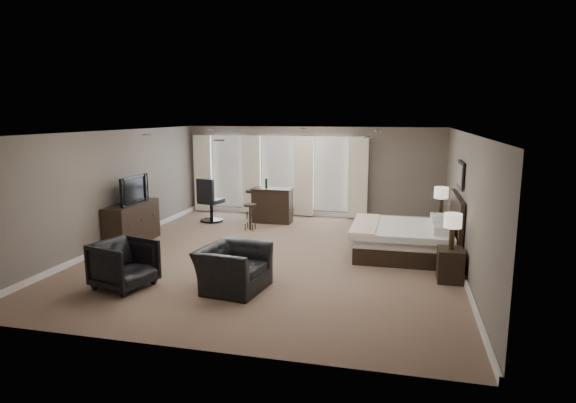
% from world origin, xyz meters
% --- Properties ---
extents(room, '(7.60, 8.60, 2.64)m').
position_xyz_m(room, '(0.00, 0.00, 1.30)').
color(room, brown).
rests_on(room, ground).
extents(window_bay, '(5.25, 0.20, 2.30)m').
position_xyz_m(window_bay, '(-1.00, 4.11, 1.20)').
color(window_bay, silver).
rests_on(window_bay, room).
extents(bed, '(2.08, 1.98, 1.32)m').
position_xyz_m(bed, '(2.58, 0.66, 0.66)').
color(bed, silver).
rests_on(bed, ground).
extents(nightstand_near, '(0.44, 0.54, 0.59)m').
position_xyz_m(nightstand_near, '(3.47, -0.79, 0.30)').
color(nightstand_near, black).
rests_on(nightstand_near, ground).
extents(nightstand_far, '(0.45, 0.56, 0.61)m').
position_xyz_m(nightstand_far, '(3.47, 2.11, 0.30)').
color(nightstand_far, black).
rests_on(nightstand_far, ground).
extents(lamp_near, '(0.31, 0.31, 0.64)m').
position_xyz_m(lamp_near, '(3.47, -0.79, 0.91)').
color(lamp_near, beige).
rests_on(lamp_near, nightstand_near).
extents(lamp_far, '(0.33, 0.33, 0.67)m').
position_xyz_m(lamp_far, '(3.47, 2.11, 0.94)').
color(lamp_far, beige).
rests_on(lamp_far, nightstand_far).
extents(wall_art, '(0.04, 0.96, 0.56)m').
position_xyz_m(wall_art, '(3.70, 0.66, 1.75)').
color(wall_art, slate).
rests_on(wall_art, room).
extents(dresser, '(0.52, 1.62, 0.94)m').
position_xyz_m(dresser, '(-3.45, 0.19, 0.47)').
color(dresser, black).
rests_on(dresser, ground).
extents(tv, '(0.64, 1.11, 0.15)m').
position_xyz_m(tv, '(-3.45, 0.19, 1.01)').
color(tv, black).
rests_on(tv, dresser).
extents(armchair_near, '(0.90, 1.24, 1.00)m').
position_xyz_m(armchair_near, '(-0.15, -2.09, 0.50)').
color(armchair_near, black).
rests_on(armchair_near, ground).
extents(armchair_far, '(1.03, 1.07, 0.91)m').
position_xyz_m(armchair_far, '(-2.00, -2.45, 0.45)').
color(armchair_far, black).
rests_on(armchair_far, ground).
extents(bar_counter, '(1.10, 0.57, 0.96)m').
position_xyz_m(bar_counter, '(-0.89, 3.08, 0.48)').
color(bar_counter, black).
rests_on(bar_counter, ground).
extents(bar_stool_left, '(0.51, 0.51, 0.82)m').
position_xyz_m(bar_stool_left, '(-1.59, 3.46, 0.41)').
color(bar_stool_left, black).
rests_on(bar_stool_left, ground).
extents(bar_stool_right, '(0.34, 0.34, 0.68)m').
position_xyz_m(bar_stool_right, '(-1.20, 2.05, 0.34)').
color(bar_stool_right, black).
rests_on(bar_stool_right, ground).
extents(desk_chair, '(0.75, 0.75, 1.23)m').
position_xyz_m(desk_chair, '(-2.56, 2.77, 0.61)').
color(desk_chair, black).
rests_on(desk_chair, ground).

